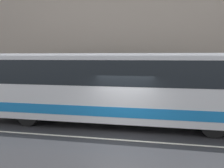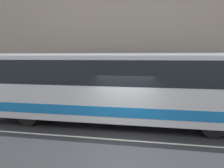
{
  "view_description": "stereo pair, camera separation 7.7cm",
  "coord_description": "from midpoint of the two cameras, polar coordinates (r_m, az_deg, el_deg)",
  "views": [
    {
      "loc": [
        1.67,
        -9.5,
        3.33
      ],
      "look_at": [
        -0.83,
        2.18,
        1.99
      ],
      "focal_mm": 40.0,
      "sensor_mm": 36.0,
      "label": 1
    },
    {
      "loc": [
        1.74,
        -9.48,
        3.33
      ],
      "look_at": [
        -0.83,
        2.18,
        1.99
      ],
      "focal_mm": 40.0,
      "sensor_mm": 36.0,
      "label": 2
    }
  ],
  "objects": [
    {
      "name": "ground_plane",
      "position": [
        10.2,
        2.18,
        -12.67
      ],
      "size": [
        60.0,
        60.0,
        0.0
      ],
      "primitive_type": "plane",
      "color": "#262628"
    },
    {
      "name": "building_facade",
      "position": [
        16.66,
        6.64,
        10.86
      ],
      "size": [
        60.0,
        0.35,
        9.63
      ],
      "color": "gray",
      "rests_on": "ground_plane"
    },
    {
      "name": "sidewalk",
      "position": [
        15.38,
        5.82,
        -5.9
      ],
      "size": [
        60.0,
        2.89,
        0.14
      ],
      "color": "gray",
      "rests_on": "ground_plane"
    },
    {
      "name": "transit_bus",
      "position": [
        12.04,
        -0.27,
        -0.2
      ],
      "size": [
        12.4,
        2.48,
        3.46
      ],
      "color": "silver",
      "rests_on": "ground_plane"
    },
    {
      "name": "lane_stripe",
      "position": [
        10.2,
        2.18,
        -12.65
      ],
      "size": [
        54.0,
        0.14,
        0.01
      ],
      "color": "beige",
      "rests_on": "ground_plane"
    }
  ]
}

